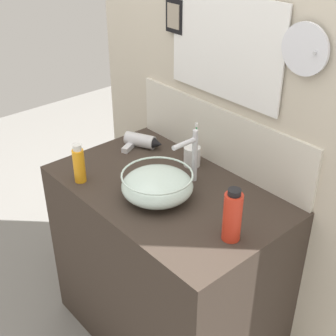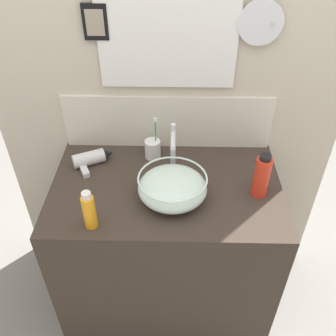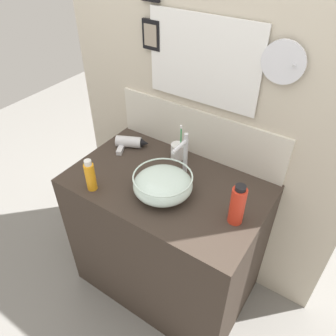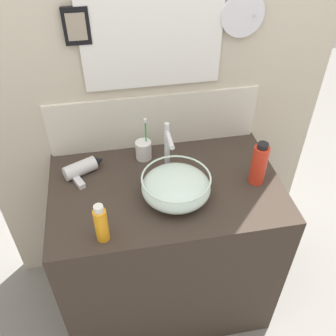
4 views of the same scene
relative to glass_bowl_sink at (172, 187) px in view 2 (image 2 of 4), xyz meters
name	(u,v)px [view 2 (image 2 of 4)]	position (x,y,z in m)	size (l,w,h in m)	color
ground_plane	(167,296)	(-0.03, 0.07, -0.91)	(6.00, 6.00, 0.00)	gray
vanity_counter	(166,249)	(-0.03, 0.07, -0.49)	(1.00, 0.62, 0.85)	#382D26
back_panel	(168,72)	(-0.03, 0.41, 0.31)	(1.64, 0.09, 2.45)	beige
glass_bowl_sink	(172,187)	(0.00, 0.00, 0.00)	(0.28, 0.28, 0.11)	silver
faucet	(173,145)	(0.00, 0.19, 0.08)	(0.02, 0.13, 0.23)	silver
hair_drier	(92,159)	(-0.38, 0.22, -0.03)	(0.19, 0.18, 0.06)	silver
toothbrush_cup	(153,149)	(-0.10, 0.28, -0.01)	(0.07, 0.07, 0.21)	white
shampoo_bottle	(89,211)	(-0.31, -0.16, 0.02)	(0.05, 0.05, 0.17)	orange
spray_bottle	(262,176)	(0.36, 0.03, 0.04)	(0.07, 0.07, 0.20)	red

